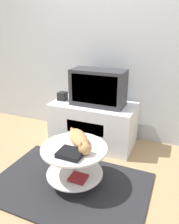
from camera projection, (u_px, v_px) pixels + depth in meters
ground_plane at (70, 186)px, 2.21m from camera, size 12.00×12.00×0.00m
wall_back at (113, 43)px, 2.85m from camera, size 8.00×0.05×2.60m
rug at (70, 185)px, 2.20m from camera, size 1.55×1.03×0.02m
tv_stand at (93, 123)px, 2.94m from camera, size 1.09×0.57×0.57m
tv at (98, 88)px, 2.72m from camera, size 0.67×0.32×0.45m
speaker at (63, 96)px, 2.96m from camera, size 0.11×0.11×0.11m
coffee_table at (75, 160)px, 2.13m from camera, size 0.64×0.64×0.41m
dvd_box at (71, 153)px, 1.93m from camera, size 0.22×0.18×0.04m
cat at (79, 139)px, 2.10m from camera, size 0.42×0.47×0.14m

